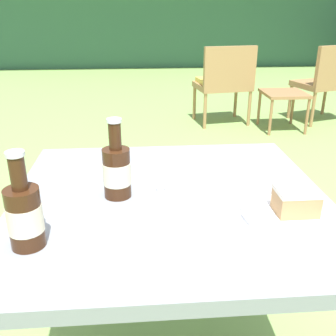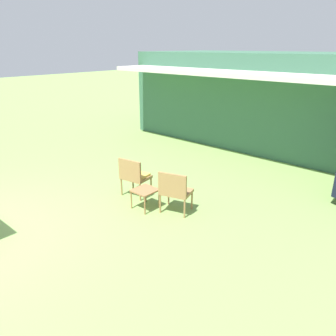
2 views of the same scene
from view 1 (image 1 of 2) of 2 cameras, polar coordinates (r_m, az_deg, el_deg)
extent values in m
cylinder|color=#9E7547|center=(4.77, 9.77, 9.61)|extent=(0.04, 0.04, 0.38)
cylinder|color=#9E7547|center=(4.60, 3.85, 9.40)|extent=(0.04, 0.04, 0.38)
cylinder|color=#9E7547|center=(4.42, 11.71, 8.44)|extent=(0.04, 0.04, 0.38)
cylinder|color=#9E7547|center=(4.24, 5.39, 8.20)|extent=(0.04, 0.04, 0.38)
cube|color=#9E7547|center=(4.45, 7.86, 11.72)|extent=(0.62, 0.53, 0.06)
cube|color=#9E7547|center=(4.23, 9.00, 14.31)|extent=(0.56, 0.13, 0.41)
cube|color=gold|center=(4.44, 7.90, 12.41)|extent=(0.56, 0.45, 0.05)
cylinder|color=#9E7547|center=(5.18, 21.75, 9.36)|extent=(0.04, 0.04, 0.38)
cylinder|color=#9E7547|center=(4.85, 17.27, 9.13)|extent=(0.04, 0.04, 0.38)
cylinder|color=#9E7547|center=(4.56, 20.28, 7.93)|extent=(0.04, 0.04, 0.38)
cube|color=#9E7547|center=(4.82, 21.43, 11.23)|extent=(0.67, 0.59, 0.06)
cube|color=#996B42|center=(4.33, 16.52, 10.33)|extent=(0.43, 0.45, 0.03)
cylinder|color=#996B42|center=(4.13, 14.67, 7.08)|extent=(0.03, 0.03, 0.37)
cylinder|color=#996B42|center=(4.27, 19.54, 7.01)|extent=(0.03, 0.03, 0.37)
cylinder|color=#996B42|center=(4.50, 13.08, 8.48)|extent=(0.03, 0.03, 0.37)
cylinder|color=#996B42|center=(4.63, 17.63, 8.39)|extent=(0.03, 0.03, 0.37)
cube|color=gray|center=(1.17, 0.39, -5.07)|extent=(0.92, 0.89, 0.04)
cylinder|color=gray|center=(1.73, -15.12, -9.79)|extent=(0.04, 0.04, 0.68)
cylinder|color=gray|center=(1.77, 13.07, -8.70)|extent=(0.04, 0.04, 0.68)
cylinder|color=white|center=(1.10, 16.45, -6.47)|extent=(0.23, 0.23, 0.01)
cube|color=tan|center=(1.09, 18.04, -4.83)|extent=(0.11, 0.08, 0.06)
cube|color=silver|center=(1.08, 18.26, -3.19)|extent=(0.11, 0.09, 0.01)
cylinder|color=#381E0F|center=(1.14, -7.42, -0.73)|extent=(0.08, 0.08, 0.15)
cylinder|color=#381E0F|center=(1.10, -7.72, 4.64)|extent=(0.04, 0.04, 0.08)
cylinder|color=silver|center=(1.09, -7.84, 6.86)|extent=(0.04, 0.04, 0.01)
cylinder|color=beige|center=(1.14, -7.42, -0.73)|extent=(0.08, 0.08, 0.07)
cylinder|color=#381E0F|center=(0.96, -20.03, -6.84)|extent=(0.08, 0.08, 0.15)
cylinder|color=#381E0F|center=(0.91, -20.97, -0.66)|extent=(0.04, 0.04, 0.08)
cylinder|color=silver|center=(0.90, -21.36, 1.95)|extent=(0.04, 0.04, 0.01)
cylinder|color=beige|center=(0.96, -20.03, -6.84)|extent=(0.08, 0.08, 0.07)
cube|color=silver|center=(1.08, 14.08, -6.90)|extent=(0.15, 0.07, 0.01)
cylinder|color=silver|center=(1.19, -1.10, -3.05)|extent=(0.03, 0.03, 0.01)
camera|label=2|loc=(6.06, 93.89, 17.20)|focal=35.00mm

